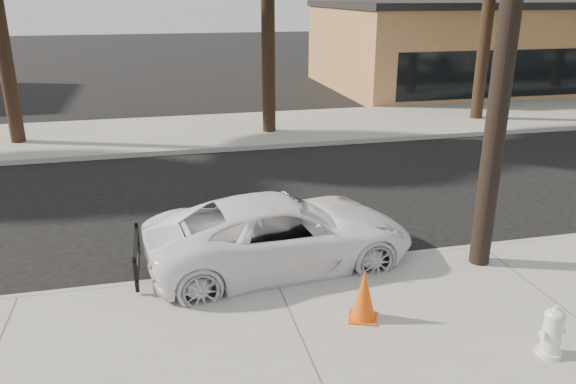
# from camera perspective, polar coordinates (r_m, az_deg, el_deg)

# --- Properties ---
(ground) EXTENTS (120.00, 120.00, 0.00)m
(ground) POSITION_cam_1_polar(r_m,az_deg,el_deg) (11.60, -3.90, -3.74)
(ground) COLOR black
(ground) RESTS_ON ground
(near_sidewalk) EXTENTS (90.00, 4.40, 0.15)m
(near_sidewalk) POSITION_cam_1_polar(r_m,az_deg,el_deg) (7.87, 1.54, -15.40)
(near_sidewalk) COLOR gray
(near_sidewalk) RESTS_ON ground
(far_sidewalk) EXTENTS (90.00, 5.00, 0.15)m
(far_sidewalk) POSITION_cam_1_polar(r_m,az_deg,el_deg) (19.62, -8.09, 6.11)
(far_sidewalk) COLOR gray
(far_sidewalk) RESTS_ON ground
(curb_near) EXTENTS (90.00, 0.12, 0.16)m
(curb_near) POSITION_cam_1_polar(r_m,az_deg,el_deg) (9.70, -1.81, -8.13)
(curb_near) COLOR #9E9B93
(curb_near) RESTS_ON ground
(building_main) EXTENTS (18.00, 10.00, 4.00)m
(building_main) POSITION_cam_1_polar(r_m,az_deg,el_deg) (31.98, 20.92, 13.73)
(building_main) COLOR #A57245
(building_main) RESTS_ON ground
(police_cruiser) EXTENTS (4.84, 2.62, 1.29)m
(police_cruiser) POSITION_cam_1_polar(r_m,az_deg,el_deg) (9.77, -0.72, -4.21)
(police_cruiser) COLOR white
(police_cruiser) RESTS_ON ground
(fire_hydrant) EXTENTS (0.36, 0.33, 0.67)m
(fire_hydrant) POSITION_cam_1_polar(r_m,az_deg,el_deg) (8.15, 25.24, -12.81)
(fire_hydrant) COLOR white
(fire_hydrant) RESTS_ON near_sidewalk
(traffic_cone) EXTENTS (0.52, 0.52, 0.78)m
(traffic_cone) POSITION_cam_1_polar(r_m,az_deg,el_deg) (8.19, 7.72, -10.34)
(traffic_cone) COLOR #DE4D0B
(traffic_cone) RESTS_ON near_sidewalk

